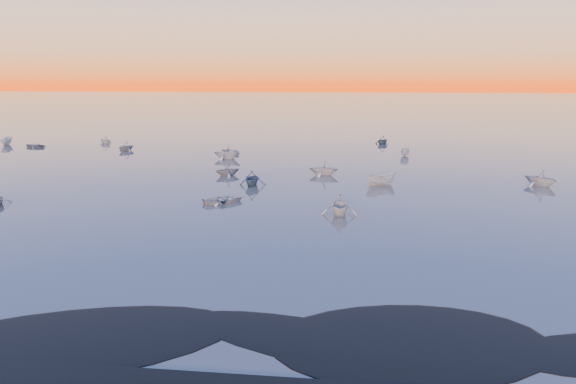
# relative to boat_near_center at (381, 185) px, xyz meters

# --- Properties ---
(ground) EXTENTS (600.00, 600.00, 0.00)m
(ground) POSITION_rel_boat_near_center_xyz_m (-6.07, 60.58, 0.00)
(ground) COLOR #665D55
(ground) RESTS_ON ground
(mud_lobes) EXTENTS (140.00, 6.00, 0.07)m
(mud_lobes) POSITION_rel_boat_near_center_xyz_m (-6.07, -40.42, 0.01)
(mud_lobes) COLOR black
(mud_lobes) RESTS_ON ground
(moored_fleet) EXTENTS (124.00, 58.00, 1.20)m
(moored_fleet) POSITION_rel_boat_near_center_xyz_m (-6.07, 13.58, 0.00)
(moored_fleet) COLOR white
(moored_fleet) RESTS_ON ground
(boat_near_center) EXTENTS (3.41, 4.10, 1.32)m
(boat_near_center) POSITION_rel_boat_near_center_xyz_m (0.00, 0.00, 0.00)
(boat_near_center) COLOR white
(boat_near_center) RESTS_ON ground
(boat_near_right) EXTENTS (4.14, 4.07, 1.40)m
(boat_near_right) POSITION_rel_boat_near_center_xyz_m (17.76, 1.68, 0.00)
(boat_near_right) COLOR white
(boat_near_right) RESTS_ON ground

